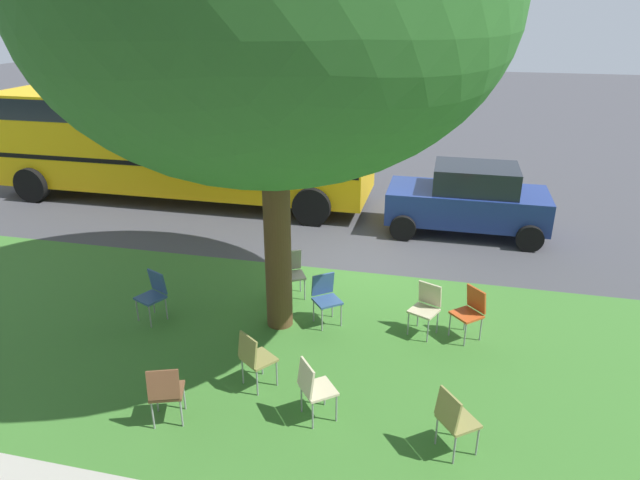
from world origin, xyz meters
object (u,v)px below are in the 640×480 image
at_px(chair_2, 153,292).
at_px(chair_3, 292,270).
at_px(school_bus, 181,137).
at_px(chair_5, 426,305).
at_px(chair_6, 454,417).
at_px(chair_1, 470,309).
at_px(chair_7, 326,295).
at_px(chair_4, 254,356).
at_px(street_tree, 270,2).
at_px(chair_0, 314,386).
at_px(chair_8, 166,390).
at_px(parked_car, 469,199).

bearing_deg(chair_2, chair_3, -146.75).
bearing_deg(chair_2, school_bus, -68.87).
bearing_deg(chair_5, chair_3, -16.89).
bearing_deg(school_bus, chair_6, 131.87).
bearing_deg(chair_1, chair_7, 1.48).
relative_size(chair_1, chair_5, 1.00).
bearing_deg(chair_4, school_bus, -58.31).
height_order(street_tree, chair_7, street_tree).
bearing_deg(chair_0, chair_5, -117.62).
bearing_deg(chair_6, street_tree, -39.61).
distance_m(chair_7, chair_8, 3.29).
relative_size(chair_0, chair_5, 1.00).
xyz_separation_m(parked_car, school_bus, (7.73, -0.88, 0.92)).
height_order(chair_4, school_bus, school_bus).
bearing_deg(chair_3, chair_0, 110.37).
relative_size(chair_0, chair_7, 1.00).
bearing_deg(chair_5, chair_6, 100.10).
bearing_deg(chair_7, chair_0, 99.01).
relative_size(chair_2, chair_4, 1.00).
distance_m(street_tree, parked_car, 7.35).
xyz_separation_m(chair_4, chair_6, (-2.75, 0.66, 0.00)).
xyz_separation_m(chair_3, chair_8, (0.62, 3.76, 0.00)).
bearing_deg(chair_0, chair_4, -25.50).
height_order(street_tree, chair_3, street_tree).
xyz_separation_m(chair_0, chair_7, (0.39, -2.44, 0.00)).
xyz_separation_m(chair_0, parked_car, (-2.00, -7.30, 0.32)).
height_order(chair_1, chair_6, same).
relative_size(chair_7, chair_8, 1.00).
distance_m(street_tree, school_bus, 8.24).
xyz_separation_m(chair_0, chair_3, (1.21, -3.25, 0.00)).
bearing_deg(street_tree, chair_8, 75.74).
bearing_deg(chair_4, chair_0, 154.50).
distance_m(chair_4, chair_5, 3.04).
distance_m(chair_3, chair_5, 2.62).
distance_m(chair_5, chair_8, 4.33).
distance_m(chair_2, chair_6, 5.49).
height_order(chair_4, chair_5, same).
height_order(chair_1, chair_2, same).
relative_size(chair_0, chair_3, 1.00).
distance_m(chair_0, chair_6, 1.79).
distance_m(chair_2, parked_car, 7.59).
bearing_deg(chair_5, street_tree, 6.51).
height_order(street_tree, parked_car, street_tree).
height_order(chair_4, chair_6, same).
height_order(chair_2, chair_4, same).
bearing_deg(chair_3, parked_car, -128.35).
distance_m(chair_6, chair_7, 3.42).
distance_m(chair_1, chair_3, 3.30).
relative_size(street_tree, chair_8, 8.66).
height_order(chair_2, chair_7, same).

